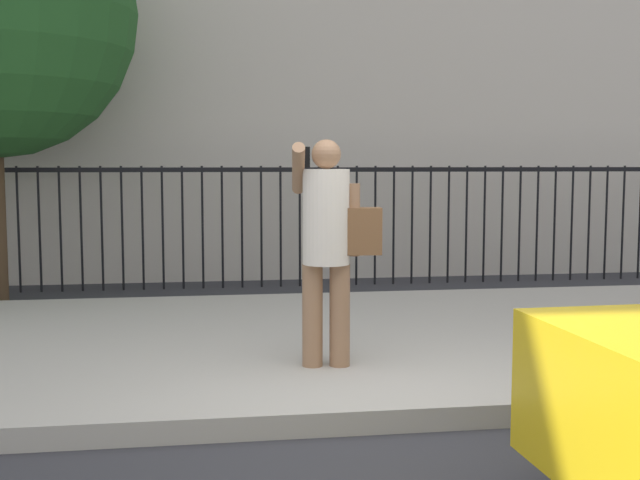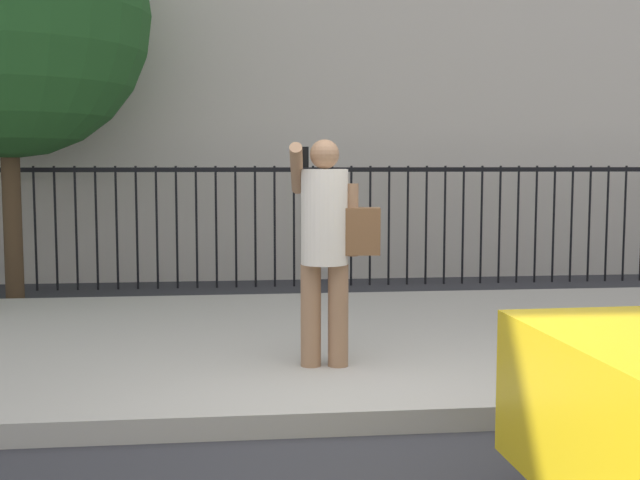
# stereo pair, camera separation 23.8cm
# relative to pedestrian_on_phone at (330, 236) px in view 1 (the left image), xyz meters

# --- Properties ---
(ground_plane) EXTENTS (60.00, 60.00, 0.00)m
(ground_plane) POSITION_rel_pedestrian_on_phone_xyz_m (0.25, -1.11, -1.11)
(ground_plane) COLOR #333338
(sidewalk) EXTENTS (28.00, 4.40, 0.15)m
(sidewalk) POSITION_rel_pedestrian_on_phone_xyz_m (0.25, 1.09, -1.04)
(sidewalk) COLOR #B2ADA3
(sidewalk) RESTS_ON ground
(iron_fence) EXTENTS (12.03, 0.04, 1.60)m
(iron_fence) POSITION_rel_pedestrian_on_phone_xyz_m (0.25, 4.79, -0.09)
(iron_fence) COLOR black
(iron_fence) RESTS_ON ground
(pedestrian_on_phone) EXTENTS (0.68, 0.49, 1.66)m
(pedestrian_on_phone) POSITION_rel_pedestrian_on_phone_xyz_m (0.00, 0.00, 0.00)
(pedestrian_on_phone) COLOR #936B4C
(pedestrian_on_phone) RESTS_ON sidewalk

